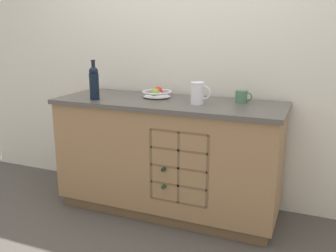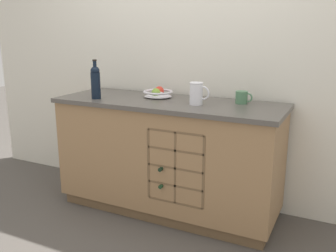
{
  "view_description": "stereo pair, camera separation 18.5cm",
  "coord_description": "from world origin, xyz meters",
  "px_view_note": "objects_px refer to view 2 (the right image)",
  "views": [
    {
      "loc": [
        1.1,
        -2.65,
        1.47
      ],
      "look_at": [
        0.0,
        0.0,
        0.72
      ],
      "focal_mm": 40.0,
      "sensor_mm": 36.0,
      "label": 1
    },
    {
      "loc": [
        1.27,
        -2.58,
        1.47
      ],
      "look_at": [
        0.0,
        0.0,
        0.72
      ],
      "focal_mm": 40.0,
      "sensor_mm": 36.0,
      "label": 2
    }
  ],
  "objects_px": {
    "standing_wine_bottle": "(96,81)",
    "ceramic_mug": "(242,97)",
    "fruit_bowl": "(158,93)",
    "white_pitcher": "(197,93)"
  },
  "relations": [
    {
      "from": "white_pitcher",
      "to": "standing_wine_bottle",
      "type": "bearing_deg",
      "value": -171.29
    },
    {
      "from": "standing_wine_bottle",
      "to": "ceramic_mug",
      "type": "bearing_deg",
      "value": 16.07
    },
    {
      "from": "fruit_bowl",
      "to": "ceramic_mug",
      "type": "distance_m",
      "value": 0.69
    },
    {
      "from": "fruit_bowl",
      "to": "standing_wine_bottle",
      "type": "relative_size",
      "value": 0.78
    },
    {
      "from": "fruit_bowl",
      "to": "white_pitcher",
      "type": "xyz_separation_m",
      "value": [
        0.4,
        -0.15,
        0.05
      ]
    },
    {
      "from": "ceramic_mug",
      "to": "fruit_bowl",
      "type": "bearing_deg",
      "value": -176.21
    },
    {
      "from": "white_pitcher",
      "to": "ceramic_mug",
      "type": "xyz_separation_m",
      "value": [
        0.29,
        0.19,
        -0.04
      ]
    },
    {
      "from": "standing_wine_bottle",
      "to": "fruit_bowl",
      "type": "bearing_deg",
      "value": 33.15
    },
    {
      "from": "fruit_bowl",
      "to": "ceramic_mug",
      "type": "relative_size",
      "value": 1.9
    },
    {
      "from": "fruit_bowl",
      "to": "white_pitcher",
      "type": "height_order",
      "value": "white_pitcher"
    }
  ]
}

